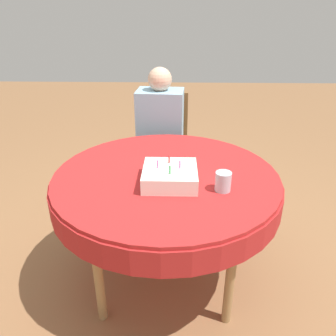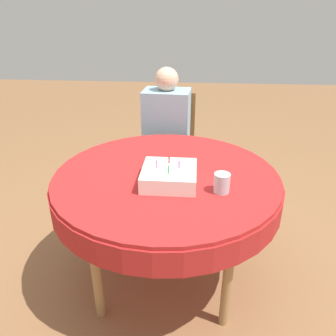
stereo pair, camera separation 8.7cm
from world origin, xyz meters
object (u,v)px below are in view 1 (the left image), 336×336
(chair, at_px, (162,145))
(birthday_cake, at_px, (170,176))
(person, at_px, (160,127))
(drinking_glass, at_px, (223,181))

(chair, distance_m, birthday_cake, 1.08)
(person, xyz_separation_m, drinking_glass, (0.36, -1.02, 0.08))
(chair, bearing_deg, person, -90.00)
(birthday_cake, bearing_deg, chair, 95.03)
(chair, height_order, birthday_cake, chair)
(drinking_glass, bearing_deg, birthday_cake, 164.86)
(birthday_cake, xyz_separation_m, drinking_glass, (0.26, -0.07, 0.01))
(chair, height_order, drinking_glass, chair)
(birthday_cake, relative_size, drinking_glass, 2.82)
(chair, relative_size, person, 0.80)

